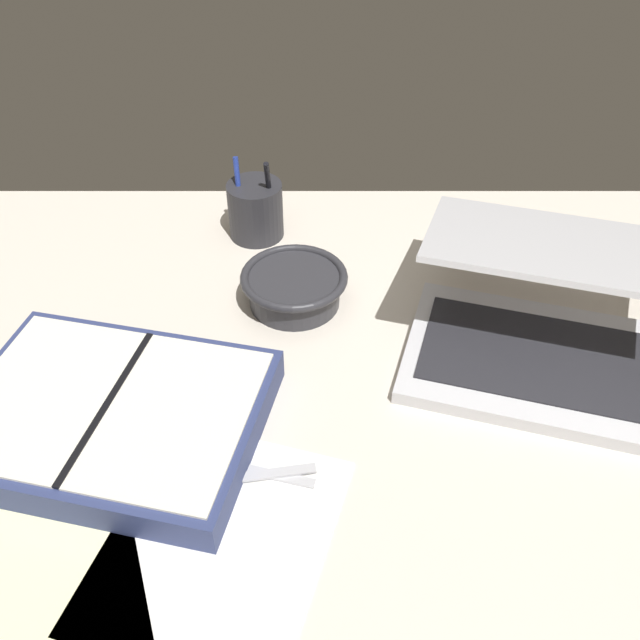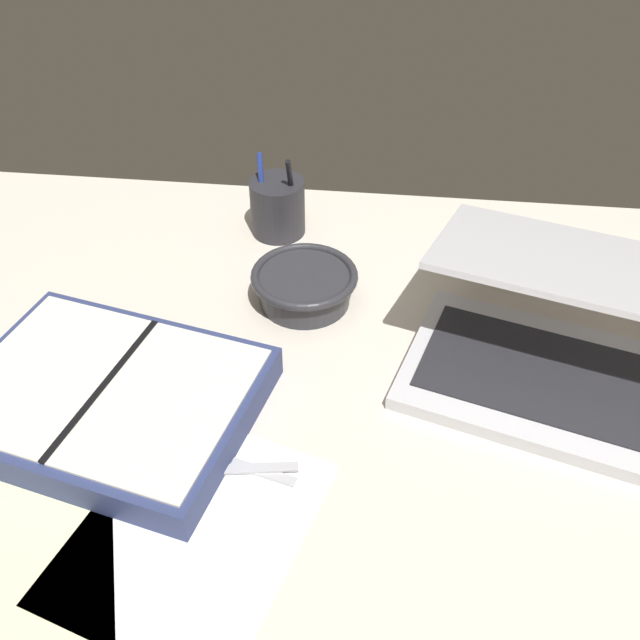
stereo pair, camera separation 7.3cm
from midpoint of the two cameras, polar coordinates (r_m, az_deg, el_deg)
name	(u,v)px [view 1 (the left image)]	position (r cm, az deg, el deg)	size (l,w,h in cm)	color
desk_top	(329,414)	(85.34, -1.77, -7.64)	(140.00, 100.00, 2.00)	beige
laptop	(544,321)	(91.34, 15.37, -0.19)	(39.34, 38.49, 15.23)	silver
bowl	(295,286)	(97.46, -4.19, 2.62)	(14.66, 14.66, 5.02)	#2D2D33
pen_cup	(256,210)	(111.02, -7.04, 8.69)	(8.41, 8.41, 13.53)	#28282D
planner	(112,416)	(85.32, -18.69, -7.38)	(38.22, 32.37, 4.49)	navy
scissors	(233,473)	(79.22, -9.68, -12.10)	(12.45, 6.35, 0.80)	#B7B7BC
paper_sheet_front	(217,541)	(75.03, -11.09, -17.12)	(21.28, 26.51, 0.16)	white
paper_sheet_beside_planner	(37,579)	(77.92, -24.39, -18.49)	(18.98, 23.64, 0.16)	#F4EFB2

